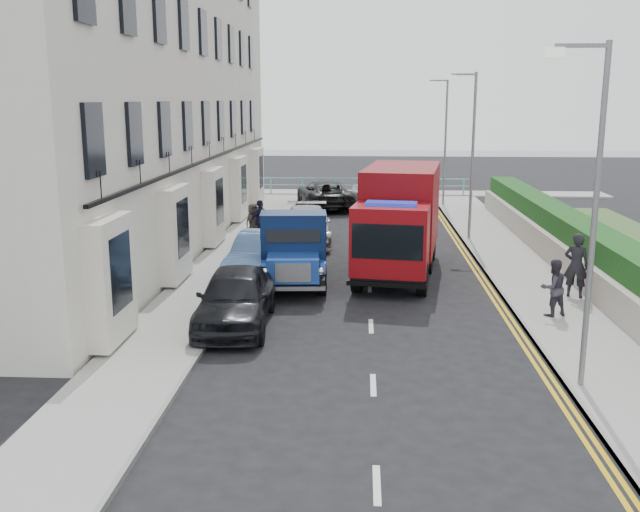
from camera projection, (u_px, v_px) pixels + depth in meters
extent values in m
plane|color=black|center=(372.00, 352.00, 17.01)|extent=(120.00, 120.00, 0.00)
cube|color=gray|center=(227.00, 263.00, 26.07)|extent=(2.40, 38.00, 0.12)
cube|color=gray|center=(517.00, 267.00, 25.47)|extent=(2.60, 38.00, 0.12)
cube|color=gray|center=(366.00, 193.00, 45.27)|extent=(30.00, 2.50, 0.12)
plane|color=slate|center=(365.00, 156.00, 75.50)|extent=(120.00, 120.00, 0.00)
cube|color=beige|center=(135.00, 72.00, 28.72)|extent=(6.00, 30.00, 14.00)
cube|color=black|center=(215.00, 157.00, 29.27)|extent=(0.12, 28.00, 0.10)
cube|color=#B2AD9E|center=(555.00, 254.00, 25.29)|extent=(0.30, 28.00, 1.00)
cube|color=#133B13|center=(576.00, 243.00, 25.16)|extent=(1.20, 28.00, 1.70)
cube|color=#59B2A5|center=(367.00, 179.00, 44.27)|extent=(13.00, 0.08, 0.06)
cube|color=#59B2A5|center=(366.00, 185.00, 44.36)|extent=(13.00, 0.06, 0.05)
cylinder|color=slate|center=(594.00, 224.00, 14.06)|extent=(0.12, 0.12, 7.00)
cube|color=slate|center=(582.00, 46.00, 13.36)|extent=(1.00, 0.08, 0.08)
cube|color=beige|center=(554.00, 52.00, 13.41)|extent=(0.35, 0.18, 0.18)
cylinder|color=slate|center=(472.00, 158.00, 29.66)|extent=(0.12, 0.12, 7.00)
cube|color=slate|center=(464.00, 74.00, 28.96)|extent=(1.00, 0.08, 0.08)
cube|color=beige|center=(451.00, 77.00, 29.01)|extent=(0.35, 0.18, 0.18)
cylinder|color=slate|center=(445.00, 144.00, 39.41)|extent=(0.12, 0.12, 7.00)
cube|color=slate|center=(438.00, 81.00, 38.70)|extent=(1.00, 0.08, 0.08)
cube|color=beige|center=(429.00, 83.00, 38.76)|extent=(0.35, 0.18, 0.18)
cylinder|color=black|center=(265.00, 280.00, 21.89)|extent=(0.34, 0.98, 0.96)
cylinder|color=black|center=(322.00, 280.00, 21.93)|extent=(0.34, 0.98, 0.96)
cylinder|color=black|center=(269.00, 260.00, 24.62)|extent=(0.34, 0.98, 0.96)
cylinder|color=black|center=(320.00, 260.00, 24.66)|extent=(0.34, 0.98, 0.96)
cube|color=black|center=(294.00, 265.00, 23.25)|extent=(2.28, 4.93, 0.18)
cube|color=#1C419B|center=(293.00, 267.00, 21.37)|extent=(1.65, 1.42, 0.72)
cube|color=silver|center=(293.00, 273.00, 20.72)|extent=(1.05, 0.17, 0.55)
cube|color=#0C1D46|center=(294.00, 241.00, 22.37)|extent=(2.09, 1.36, 1.75)
cube|color=black|center=(294.00, 251.00, 24.37)|extent=(2.32, 2.96, 0.12)
cylinder|color=black|center=(358.00, 276.00, 22.23)|extent=(0.46, 1.08, 1.05)
cylinder|color=black|center=(422.00, 279.00, 21.83)|extent=(0.46, 1.08, 1.05)
cylinder|color=black|center=(370.00, 256.00, 25.07)|extent=(0.46, 1.08, 1.05)
cylinder|color=black|center=(428.00, 258.00, 24.67)|extent=(0.46, 1.08, 1.05)
cylinder|color=black|center=(378.00, 244.00, 27.08)|extent=(0.46, 1.08, 1.05)
cylinder|color=black|center=(431.00, 246.00, 26.68)|extent=(0.46, 1.08, 1.05)
cube|color=black|center=(398.00, 254.00, 24.37)|extent=(3.15, 6.94, 0.24)
cube|color=maroon|center=(390.00, 239.00, 21.77)|extent=(2.53, 2.13, 2.10)
cube|color=black|center=(387.00, 242.00, 20.91)|extent=(2.09, 0.38, 1.05)
cube|color=maroon|center=(402.00, 207.00, 25.05)|extent=(3.09, 5.27, 2.87)
imported|color=black|center=(235.00, 298.00, 18.82)|extent=(2.01, 4.67, 1.57)
imported|color=#5D8AC8|center=(262.00, 256.00, 23.88)|extent=(2.15, 4.87, 1.56)
imported|color=#A5A7AA|center=(306.00, 226.00, 29.68)|extent=(2.42, 5.27, 1.49)
imported|color=black|center=(325.00, 194.00, 39.27)|extent=(3.71, 6.01, 1.55)
imported|color=silver|center=(376.00, 193.00, 40.62)|extent=(3.12, 4.29, 1.36)
imported|color=black|center=(576.00, 265.00, 21.15)|extent=(0.83, 0.70, 1.94)
imported|color=#332F3A|center=(553.00, 288.00, 19.35)|extent=(0.93, 0.83, 1.57)
imported|color=black|center=(261.00, 221.00, 29.36)|extent=(1.06, 0.99, 1.75)
imported|color=#372F28|center=(253.00, 222.00, 29.69)|extent=(0.89, 0.87, 1.54)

